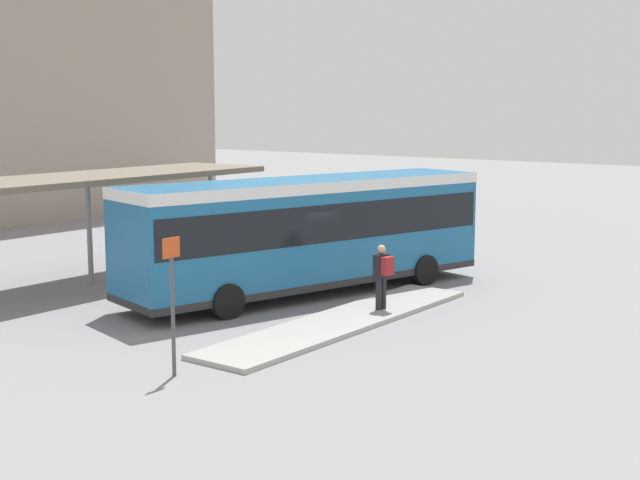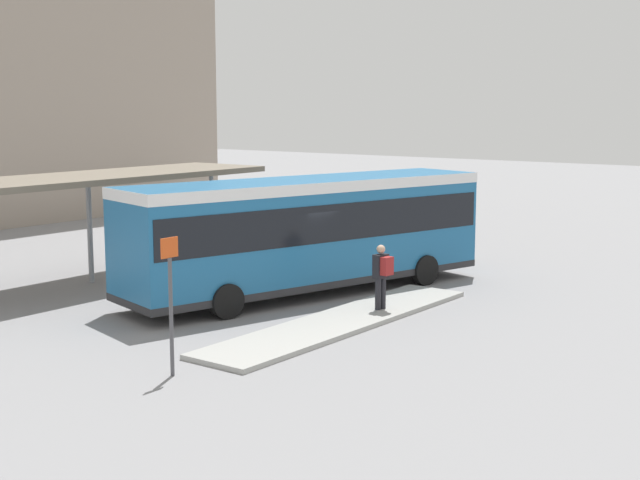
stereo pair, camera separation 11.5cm
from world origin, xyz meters
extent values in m
plane|color=gray|center=(0.00, 0.00, 0.00)|extent=(120.00, 120.00, 0.00)
cube|color=#9E9E99|center=(-2.33, -2.86, 0.06)|extent=(9.34, 1.80, 0.12)
cube|color=#1E6093|center=(0.00, 0.00, 1.82)|extent=(11.51, 5.33, 2.94)
cube|color=white|center=(0.00, 0.00, 3.14)|extent=(11.53, 5.36, 0.30)
cube|color=black|center=(0.00, 0.00, 2.17)|extent=(11.30, 5.30, 1.03)
cube|color=black|center=(5.41, -1.47, 2.17)|extent=(0.67, 2.22, 1.13)
cube|color=#28282B|center=(0.00, 0.00, 0.45)|extent=(11.52, 5.34, 0.20)
cylinder|color=black|center=(3.68, 0.24, 0.46)|extent=(0.95, 0.51, 0.91)
cylinder|color=black|center=(3.06, -2.06, 0.46)|extent=(0.95, 0.51, 0.91)
cylinder|color=black|center=(-3.06, 2.06, 0.46)|extent=(0.95, 0.51, 0.91)
cylinder|color=black|center=(-3.68, -0.24, 0.46)|extent=(0.95, 0.51, 0.91)
cylinder|color=#232328|center=(-0.96, -3.03, 0.53)|extent=(0.15, 0.15, 0.82)
cylinder|color=#232328|center=(-0.78, -3.05, 0.53)|extent=(0.15, 0.15, 0.82)
cube|color=black|center=(-0.87, -3.04, 1.25)|extent=(0.44, 0.28, 0.62)
cube|color=maroon|center=(-0.90, -3.25, 1.29)|extent=(0.34, 0.25, 0.47)
sphere|color=tan|center=(-0.87, -3.04, 1.70)|extent=(0.22, 0.22, 0.22)
torus|color=black|center=(9.32, 2.81, 0.33)|extent=(0.14, 0.68, 0.68)
torus|color=black|center=(9.44, 3.72, 0.33)|extent=(0.14, 0.68, 0.68)
cylinder|color=orange|center=(9.38, 3.26, 0.55)|extent=(0.13, 0.71, 0.04)
cylinder|color=orange|center=(9.40, 3.43, 0.50)|extent=(0.04, 0.04, 0.33)
cube|color=black|center=(9.40, 3.43, 0.66)|extent=(0.09, 0.19, 0.04)
cylinder|color=orange|center=(9.33, 2.90, 0.63)|extent=(0.48, 0.10, 0.03)
torus|color=black|center=(9.62, 4.54, 0.32)|extent=(0.10, 0.66, 0.66)
torus|color=black|center=(9.70, 3.66, 0.32)|extent=(0.10, 0.66, 0.66)
cylinder|color=black|center=(9.66, 4.10, 0.54)|extent=(0.09, 0.69, 0.04)
cylinder|color=black|center=(9.67, 3.94, 0.49)|extent=(0.04, 0.04, 0.32)
cube|color=black|center=(9.67, 3.94, 0.65)|extent=(0.08, 0.19, 0.04)
cylinder|color=black|center=(9.63, 4.45, 0.62)|extent=(0.48, 0.07, 0.03)
torus|color=black|center=(9.36, 5.38, 0.32)|extent=(0.08, 0.65, 0.65)
torus|color=black|center=(9.40, 4.50, 0.32)|extent=(0.08, 0.65, 0.65)
cylinder|color=#2847AD|center=(9.38, 4.94, 0.53)|extent=(0.07, 0.69, 0.04)
cylinder|color=#2847AD|center=(9.39, 4.78, 0.48)|extent=(0.04, 0.04, 0.32)
cube|color=black|center=(9.39, 4.78, 0.64)|extent=(0.08, 0.18, 0.04)
cylinder|color=#2847AD|center=(9.36, 5.29, 0.61)|extent=(0.48, 0.06, 0.03)
cube|color=#706656|center=(-2.74, 6.24, 3.19)|extent=(12.45, 3.31, 0.18)
cylinder|color=gray|center=(2.56, 6.24, 1.55)|extent=(0.16, 0.16, 3.10)
cylinder|color=gray|center=(-2.74, 6.24, 1.55)|extent=(0.16, 0.16, 3.10)
cylinder|color=slate|center=(-0.42, 3.35, 0.31)|extent=(0.72, 0.72, 0.62)
sphere|color=#286B2D|center=(-0.42, 3.35, 0.94)|extent=(0.83, 0.83, 0.83)
cylinder|color=#4C4C51|center=(-7.87, -2.65, 1.20)|extent=(0.08, 0.08, 2.40)
cube|color=#D84C19|center=(-7.87, -2.65, 2.60)|extent=(0.44, 0.03, 0.40)
camera|label=1|loc=(-19.89, -15.27, 5.37)|focal=50.00mm
camera|label=2|loc=(-19.83, -15.36, 5.37)|focal=50.00mm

